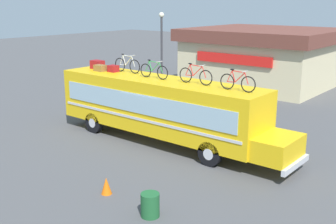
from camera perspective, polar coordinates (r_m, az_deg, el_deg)
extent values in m
plane|color=#4C4C4F|center=(20.39, -1.44, -3.95)|extent=(120.00, 120.00, 0.00)
cube|color=yellow|center=(19.88, -1.47, 1.08)|extent=(11.05, 2.39, 2.46)
cube|color=yellow|center=(16.87, 14.83, -4.74)|extent=(1.40, 2.20, 0.90)
cube|color=#99B7C6|center=(18.95, -3.86, 1.11)|extent=(10.16, 0.04, 0.91)
cube|color=#99B7C6|center=(20.73, 0.71, 2.34)|extent=(10.16, 0.04, 0.91)
cube|color=silver|center=(19.13, -3.83, -1.03)|extent=(10.61, 0.03, 0.12)
cube|color=silver|center=(20.90, 0.71, 0.38)|extent=(10.61, 0.03, 0.12)
cube|color=silver|center=(16.78, 17.07, -6.94)|extent=(0.16, 2.27, 0.24)
cylinder|color=black|center=(17.29, 5.77, -5.69)|extent=(1.06, 0.28, 1.06)
cylinder|color=silver|center=(17.29, 5.77, -5.69)|extent=(0.48, 0.30, 0.48)
cylinder|color=black|center=(18.98, 9.31, -3.91)|extent=(1.06, 0.28, 1.06)
cylinder|color=silver|center=(18.98, 9.31, -3.91)|extent=(0.48, 0.30, 0.48)
cylinder|color=black|center=(21.86, -10.09, -1.43)|extent=(1.06, 0.28, 1.06)
cylinder|color=silver|center=(21.86, -10.09, -1.43)|extent=(0.48, 0.30, 0.48)
cylinder|color=black|center=(23.22, -6.16, -0.32)|extent=(1.06, 0.28, 1.06)
cylinder|color=silver|center=(23.22, -6.16, -0.32)|extent=(0.48, 0.30, 0.48)
cube|color=maroon|center=(22.89, -9.65, 6.42)|extent=(0.69, 0.48, 0.45)
cube|color=olive|center=(22.08, -9.26, 5.96)|extent=(0.62, 0.42, 0.32)
cube|color=maroon|center=(21.74, -7.51, 5.92)|extent=(0.49, 0.42, 0.34)
torus|color=black|center=(21.80, -6.59, 6.46)|extent=(0.71, 0.04, 0.71)
torus|color=black|center=(21.07, -4.58, 6.22)|extent=(0.71, 0.04, 0.71)
cylinder|color=white|center=(21.54, -6.02, 7.09)|extent=(0.20, 0.04, 0.51)
cylinder|color=white|center=(21.32, -5.42, 6.98)|extent=(0.49, 0.04, 0.49)
cylinder|color=white|center=(21.35, -5.60, 7.66)|extent=(0.63, 0.04, 0.07)
cylinder|color=white|center=(21.66, -6.22, 6.44)|extent=(0.40, 0.03, 0.05)
cylinder|color=white|center=(21.68, -6.39, 7.11)|extent=(0.26, 0.03, 0.53)
cylinder|color=white|center=(21.10, -4.78, 6.89)|extent=(0.22, 0.03, 0.49)
cylinder|color=silver|center=(21.13, -4.99, 7.69)|extent=(0.03, 0.44, 0.03)
ellipsoid|color=black|center=(21.56, -6.20, 7.87)|extent=(0.20, 0.08, 0.06)
torus|color=black|center=(20.02, -3.07, 5.71)|extent=(0.66, 0.04, 0.66)
torus|color=black|center=(19.34, -0.76, 5.41)|extent=(0.66, 0.04, 0.66)
cylinder|color=green|center=(19.77, -2.40, 6.33)|extent=(0.20, 0.04, 0.47)
cylinder|color=green|center=(19.57, -1.71, 6.20)|extent=(0.49, 0.04, 0.45)
cylinder|color=green|center=(19.59, -1.90, 6.88)|extent=(0.63, 0.04, 0.07)
cylinder|color=green|center=(19.88, -2.65, 5.68)|extent=(0.40, 0.03, 0.05)
cylinder|color=green|center=(19.91, -2.83, 6.35)|extent=(0.26, 0.03, 0.49)
cylinder|color=green|center=(19.36, -0.98, 6.08)|extent=(0.22, 0.03, 0.46)
cylinder|color=silver|center=(19.38, -1.20, 6.90)|extent=(0.03, 0.44, 0.03)
ellipsoid|color=black|center=(19.79, -2.59, 7.12)|extent=(0.20, 0.08, 0.06)
torus|color=black|center=(18.66, 2.44, 5.08)|extent=(0.68, 0.04, 0.68)
torus|color=black|center=(18.04, 5.20, 4.69)|extent=(0.68, 0.04, 0.68)
cylinder|color=red|center=(18.42, 3.26, 5.75)|extent=(0.21, 0.04, 0.48)
cylinder|color=red|center=(18.24, 4.09, 5.60)|extent=(0.50, 0.04, 0.47)
cylinder|color=red|center=(18.25, 3.88, 6.36)|extent=(0.65, 0.04, 0.07)
cylinder|color=red|center=(18.53, 2.95, 5.04)|extent=(0.41, 0.03, 0.05)
cylinder|color=red|center=(18.55, 2.74, 5.79)|extent=(0.26, 0.03, 0.50)
cylinder|color=red|center=(18.05, 4.96, 5.45)|extent=(0.23, 0.03, 0.47)
cylinder|color=silver|center=(18.06, 4.72, 6.36)|extent=(0.03, 0.44, 0.03)
ellipsoid|color=black|center=(18.43, 3.05, 6.63)|extent=(0.20, 0.08, 0.06)
torus|color=black|center=(17.32, 8.11, 4.15)|extent=(0.66, 0.04, 0.66)
torus|color=black|center=(16.85, 10.93, 3.73)|extent=(0.66, 0.04, 0.66)
cylinder|color=red|center=(17.13, 8.97, 4.85)|extent=(0.19, 0.04, 0.47)
cylinder|color=red|center=(16.99, 9.82, 4.68)|extent=(0.45, 0.04, 0.45)
cylinder|color=red|center=(16.99, 9.62, 5.47)|extent=(0.58, 0.04, 0.07)
cylinder|color=red|center=(17.22, 8.64, 4.11)|extent=(0.37, 0.03, 0.05)
cylinder|color=red|center=(17.22, 8.44, 4.89)|extent=(0.24, 0.03, 0.49)
cylinder|color=red|center=(16.85, 10.70, 4.52)|extent=(0.20, 0.03, 0.46)
cylinder|color=silver|center=(16.84, 10.49, 5.47)|extent=(0.03, 0.44, 0.03)
ellipsoid|color=black|center=(17.12, 8.79, 5.76)|extent=(0.20, 0.08, 0.06)
cube|color=beige|center=(35.04, 12.91, 6.62)|extent=(10.31, 9.53, 3.56)
cube|color=brown|center=(34.80, 13.12, 10.29)|extent=(11.13, 10.29, 0.94)
cube|color=red|center=(30.69, 8.86, 7.18)|extent=(6.19, 0.16, 0.70)
cylinder|color=#1E592D|center=(13.42, -2.46, -12.60)|extent=(0.60, 0.60, 0.77)
cone|color=orange|center=(15.03, -8.44, -9.95)|extent=(0.38, 0.38, 0.62)
cylinder|color=#38383D|center=(28.17, -0.87, 7.20)|extent=(0.14, 0.14, 5.64)
sphere|color=#F2EDCC|center=(27.93, -0.90, 13.15)|extent=(0.35, 0.35, 0.35)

